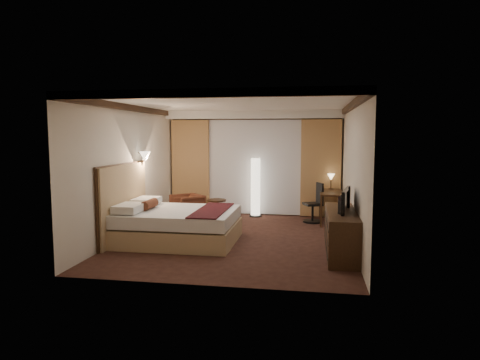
% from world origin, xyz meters
% --- Properties ---
extents(floor, '(4.50, 5.50, 0.01)m').
position_xyz_m(floor, '(0.00, 0.00, 0.00)').
color(floor, '#321A13').
rests_on(floor, ground).
extents(ceiling, '(4.50, 5.50, 0.01)m').
position_xyz_m(ceiling, '(0.00, 0.00, 2.70)').
color(ceiling, white).
rests_on(ceiling, back_wall).
extents(back_wall, '(4.50, 0.02, 2.70)m').
position_xyz_m(back_wall, '(0.00, 2.75, 1.35)').
color(back_wall, beige).
rests_on(back_wall, floor).
extents(left_wall, '(0.02, 5.50, 2.70)m').
position_xyz_m(left_wall, '(-2.25, 0.00, 1.35)').
color(left_wall, beige).
rests_on(left_wall, floor).
extents(right_wall, '(0.02, 5.50, 2.70)m').
position_xyz_m(right_wall, '(2.25, 0.00, 1.35)').
color(right_wall, beige).
rests_on(right_wall, floor).
extents(crown_molding, '(4.50, 5.50, 0.12)m').
position_xyz_m(crown_molding, '(0.00, 0.00, 2.64)').
color(crown_molding, black).
rests_on(crown_molding, ceiling).
extents(soffit, '(4.50, 0.50, 0.20)m').
position_xyz_m(soffit, '(0.00, 2.50, 2.60)').
color(soffit, white).
rests_on(soffit, ceiling).
extents(curtain_sheer, '(2.48, 0.04, 2.45)m').
position_xyz_m(curtain_sheer, '(0.00, 2.67, 1.25)').
color(curtain_sheer, silver).
rests_on(curtain_sheer, back_wall).
extents(curtain_left_drape, '(1.00, 0.14, 2.45)m').
position_xyz_m(curtain_left_drape, '(-1.70, 2.61, 1.25)').
color(curtain_left_drape, tan).
rests_on(curtain_left_drape, back_wall).
extents(curtain_right_drape, '(1.00, 0.14, 2.45)m').
position_xyz_m(curtain_right_drape, '(1.70, 2.61, 1.25)').
color(curtain_right_drape, tan).
rests_on(curtain_right_drape, back_wall).
extents(wall_sconce, '(0.24, 0.24, 0.24)m').
position_xyz_m(wall_sconce, '(-2.09, 0.42, 1.62)').
color(wall_sconce, white).
rests_on(wall_sconce, left_wall).
extents(bed, '(2.23, 1.74, 0.65)m').
position_xyz_m(bed, '(-1.08, -0.45, 0.33)').
color(bed, white).
rests_on(bed, floor).
extents(headboard, '(0.12, 2.04, 1.50)m').
position_xyz_m(headboard, '(-2.20, -0.45, 0.75)').
color(headboard, tan).
rests_on(headboard, floor).
extents(armchair, '(0.93, 0.93, 0.70)m').
position_xyz_m(armchair, '(-1.54, 1.70, 0.35)').
color(armchair, '#542519').
rests_on(armchair, floor).
extents(side_table, '(0.46, 0.46, 0.51)m').
position_xyz_m(side_table, '(-0.82, 1.80, 0.25)').
color(side_table, black).
rests_on(side_table, floor).
extents(floor_lamp, '(0.32, 0.32, 1.51)m').
position_xyz_m(floor_lamp, '(0.06, 2.41, 0.75)').
color(floor_lamp, white).
rests_on(floor_lamp, floor).
extents(desk, '(0.55, 1.20, 0.75)m').
position_xyz_m(desk, '(1.95, 1.94, 0.38)').
color(desk, black).
rests_on(desk, floor).
extents(desk_lamp, '(0.18, 0.18, 0.34)m').
position_xyz_m(desk_lamp, '(1.95, 2.39, 0.92)').
color(desk_lamp, '#FFD899').
rests_on(desk_lamp, desk).
extents(office_chair, '(0.60, 0.60, 0.96)m').
position_xyz_m(office_chair, '(1.51, 1.89, 0.48)').
color(office_chair, black).
rests_on(office_chair, floor).
extents(dresser, '(0.50, 1.96, 0.76)m').
position_xyz_m(dresser, '(2.00, -0.81, 0.38)').
color(dresser, black).
rests_on(dresser, floor).
extents(television, '(0.73, 1.06, 0.13)m').
position_xyz_m(television, '(1.97, -0.81, 1.04)').
color(television, black).
rests_on(television, dresser).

